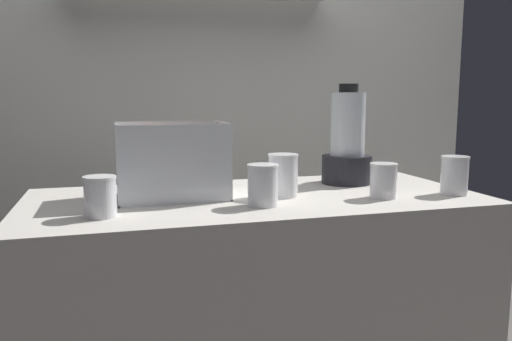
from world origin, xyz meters
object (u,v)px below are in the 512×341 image
object	(u,v)px
juice_cup_beet_far_right	(454,177)
carrot_display_bin	(171,174)
juice_cup_mango_left	(263,188)
juice_cup_mango_middle	(283,178)
juice_cup_mango_far_left	(100,198)
blender_pitcher	(347,145)
juice_cup_mango_right	(383,183)

from	to	relation	value
juice_cup_beet_far_right	carrot_display_bin	bearing A→B (deg)	167.51
juice_cup_mango_left	juice_cup_beet_far_right	bearing A→B (deg)	-0.43
juice_cup_mango_left	juice_cup_beet_far_right	distance (m)	0.63
carrot_display_bin	juice_cup_mango_left	xyz separation A→B (m)	(0.24, -0.19, -0.02)
juice_cup_mango_middle	juice_cup_beet_far_right	xyz separation A→B (m)	(0.53, -0.12, -0.00)
carrot_display_bin	juice_cup_mango_far_left	world-z (taller)	carrot_display_bin
blender_pitcher	juice_cup_mango_right	world-z (taller)	blender_pitcher
juice_cup_mango_middle	juice_cup_mango_left	bearing A→B (deg)	-131.41
carrot_display_bin	juice_cup_mango_right	xyz separation A→B (m)	(0.62, -0.18, -0.03)
blender_pitcher	juice_cup_mango_far_left	world-z (taller)	blender_pitcher
juice_cup_mango_left	juice_cup_mango_right	bearing A→B (deg)	0.73
juice_cup_mango_left	juice_cup_mango_middle	bearing A→B (deg)	48.59
juice_cup_mango_far_left	juice_cup_mango_left	bearing A→B (deg)	1.67
carrot_display_bin	juice_cup_mango_right	size ratio (longest dim) A/B	3.06
carrot_display_bin	juice_cup_beet_far_right	xyz separation A→B (m)	(0.87, -0.19, -0.02)
juice_cup_mango_far_left	juice_cup_mango_middle	bearing A→B (deg)	13.14
juice_cup_mango_right	carrot_display_bin	bearing A→B (deg)	163.64
blender_pitcher	juice_cup_mango_middle	distance (m)	0.35
blender_pitcher	juice_cup_mango_middle	xyz separation A→B (m)	(-0.30, -0.17, -0.08)
juice_cup_mango_right	juice_cup_beet_far_right	xyz separation A→B (m)	(0.25, -0.01, 0.01)
juice_cup_mango_far_left	juice_cup_mango_middle	world-z (taller)	juice_cup_mango_middle
juice_cup_mango_far_left	juice_cup_mango_left	distance (m)	0.44
carrot_display_bin	juice_cup_mango_middle	bearing A→B (deg)	-12.46
blender_pitcher	juice_cup_mango_far_left	distance (m)	0.89
juice_cup_mango_right	juice_cup_beet_far_right	distance (m)	0.25
juice_cup_mango_right	juice_cup_mango_far_left	bearing A→B (deg)	-178.77
juice_cup_beet_far_right	juice_cup_mango_left	bearing A→B (deg)	179.57
juice_cup_mango_left	juice_cup_mango_middle	distance (m)	0.15
carrot_display_bin	juice_cup_mango_far_left	bearing A→B (deg)	-135.52
juice_cup_mango_middle	juice_cup_beet_far_right	world-z (taller)	juice_cup_mango_middle
blender_pitcher	juice_cup_mango_middle	bearing A→B (deg)	-150.78
juice_cup_mango_right	juice_cup_mango_middle	bearing A→B (deg)	159.25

